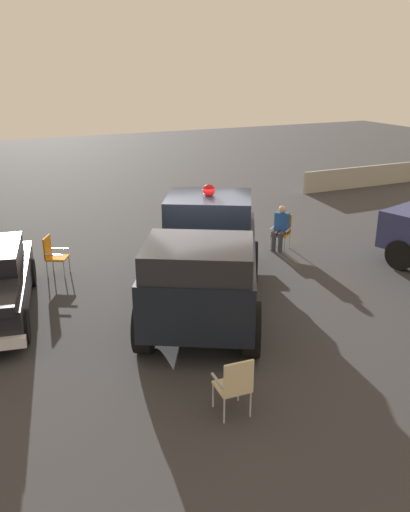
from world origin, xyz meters
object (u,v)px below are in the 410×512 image
lawn_chair_near_truck (282,229)px  lawn_chair_by_car (52,253)px  lawn_chair_spare (235,383)px  vintage_fire_truck (206,257)px  spectator_seated (281,226)px

lawn_chair_near_truck → lawn_chair_by_car: (6.45, -0.66, 0.00)m
lawn_chair_near_truck → lawn_chair_spare: 8.13m
vintage_fire_truck → lawn_chair_near_truck: (-3.70, -2.72, -0.61)m
vintage_fire_truck → lawn_chair_near_truck: bearing=-143.6°
lawn_chair_near_truck → spectator_seated: (0.10, 0.08, 0.11)m
lawn_chair_by_car → spectator_seated: (-6.35, 0.74, 0.11)m
lawn_chair_spare → spectator_seated: bearing=-127.1°
lawn_chair_by_car → lawn_chair_spare: bearing=102.0°
vintage_fire_truck → spectator_seated: size_ratio=4.85×
lawn_chair_near_truck → lawn_chair_by_car: 6.48m
lawn_chair_spare → lawn_chair_near_truck: bearing=-127.3°
lawn_chair_spare → spectator_seated: 8.00m
lawn_chair_spare → spectator_seated: spectator_seated is taller
vintage_fire_truck → lawn_chair_spare: size_ratio=6.13×
vintage_fire_truck → spectator_seated: bearing=-143.7°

